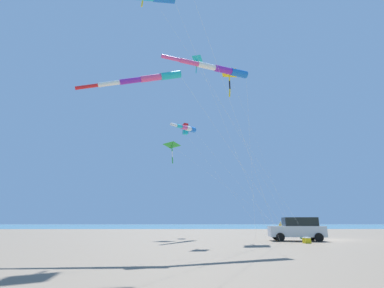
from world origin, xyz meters
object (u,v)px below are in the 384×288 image
Objects in this scene: kite_windsock_magenta_far_left at (218,69)px; kite_delta_long_streamer_left at (172,145)px; person_child_grey_jacket at (300,230)px; cooler_box at (307,240)px; kite_delta_purple_drifting at (229,73)px; kite_box_striped_overhead at (186,129)px; kite_delta_checkered_midright at (197,61)px; kite_windsock_white_trailing at (145,79)px; kite_windsock_small_distant at (187,128)px; parked_car at (297,229)px; person_child_green_jacket at (280,228)px.

kite_delta_long_streamer_left is at bearing -159.87° from kite_windsock_magenta_far_left.
cooler_box is at bearing -18.18° from person_child_grey_jacket.
kite_delta_purple_drifting is at bearing 166.58° from kite_windsock_magenta_far_left.
kite_delta_purple_drifting is (-0.90, -5.96, 17.07)m from person_child_grey_jacket.
person_child_grey_jacket is at bearing 58.45° from kite_box_striped_overhead.
kite_delta_checkered_midright is (-7.68, -1.23, 5.60)m from kite_windsock_magenta_far_left.
kite_delta_purple_drifting is at bearing 150.65° from kite_windsock_white_trailing.
kite_delta_checkered_midright is 7.20m from kite_windsock_small_distant.
parked_car is 0.36× the size of kite_delta_long_streamer_left.
kite_delta_long_streamer_left is 10.63m from kite_delta_purple_drifting.
kite_windsock_small_distant reaches higher than parked_car.
parked_car is at bearing 45.08° from kite_delta_purple_drifting.
kite_windsock_magenta_far_left is at bearing -13.42° from kite_delta_purple_drifting.
kite_windsock_magenta_far_left is at bearing 117.99° from kite_windsock_white_trailing.
person_child_green_jacket is at bearing 109.66° from kite_delta_long_streamer_left.
kite_delta_long_streamer_left is at bearing -137.03° from kite_delta_checkered_midright.
kite_delta_purple_drifting is at bearing 81.99° from kite_windsock_small_distant.
kite_windsock_magenta_far_left is (16.15, 2.48, -0.97)m from kite_box_striped_overhead.
kite_windsock_white_trailing is (17.38, -13.10, 8.96)m from person_child_green_jacket.
cooler_box is at bearing 34.93° from kite_box_striped_overhead.
person_child_green_jacket is at bearing 83.12° from kite_box_striped_overhead.
person_child_grey_jacket is 17.74m from kite_box_striped_overhead.
kite_delta_checkered_midright reaches higher than kite_windsock_white_trailing.
kite_delta_purple_drifting reaches higher than kite_delta_long_streamer_left.
parked_car is 3.22× the size of person_child_grey_jacket.
kite_box_striped_overhead is 0.97× the size of kite_windsock_white_trailing.
kite_delta_purple_drifting is (4.50, -5.85, 16.98)m from person_child_green_jacket.
cooler_box is 0.05× the size of kite_box_striped_overhead.
kite_box_striped_overhead reaches higher than person_child_green_jacket.
kite_delta_long_streamer_left is 1.04× the size of kite_windsock_small_distant.
kite_delta_checkered_midright is (1.77, -9.66, 16.92)m from person_child_grey_jacket.
kite_windsock_small_distant is at bearing -168.18° from kite_windsock_magenta_far_left.
parked_car is 0.37× the size of kite_windsock_small_distant.
person_child_green_jacket is at bearing 109.80° from kite_windsock_small_distant.
kite_windsock_small_distant reaches higher than person_child_green_jacket.
kite_delta_purple_drifting is at bearing -150.34° from cooler_box.
parked_car is 0.32× the size of kite_windsock_white_trailing.
kite_delta_checkered_midright reaches higher than person_child_green_jacket.
kite_delta_purple_drifting is (-6.97, -3.97, 17.62)m from cooler_box.
person_child_grey_jacket is 19.56m from kite_delta_checkered_midright.
parked_car is 0.25× the size of kite_delta_checkered_midright.
kite_delta_long_streamer_left is 11.52m from kite_windsock_magenta_far_left.
kite_delta_long_streamer_left is 13.08m from kite_windsock_white_trailing.
kite_delta_purple_drifting is at bearing 88.65° from kite_delta_long_streamer_left.
parked_car is at bearing 171.51° from cooler_box.
kite_box_striped_overhead is at bearing -137.47° from parked_car.
kite_windsock_magenta_far_left is at bearing 11.82° from kite_windsock_small_distant.
kite_delta_checkered_midright is at bearing -119.31° from cooler_box.
kite_windsock_white_trailing is at bearing -37.00° from person_child_green_jacket.
cooler_box is 20.18m from kite_box_striped_overhead.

